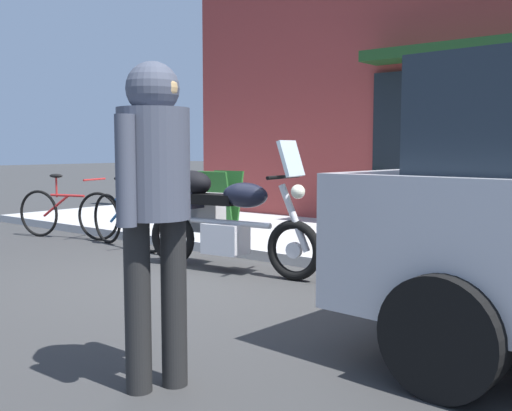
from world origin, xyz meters
TOP-DOWN VIEW (x-y plane):
  - ground_plane at (0.00, 0.00)m, footprint 80.00×80.00m
  - touring_motorcycle at (-0.10, 0.36)m, footprint 2.15×0.63m
  - parked_bicycle at (-1.99, 0.63)m, footprint 1.72×0.48m
  - pedestrian_walking at (1.78, -2.21)m, footprint 0.45×0.55m
  - sandwich_board_sign at (-1.55, 1.95)m, footprint 0.55×0.40m
  - second_bicycle_by_cafe at (-3.32, 0.61)m, footprint 1.68×0.65m

SIDE VIEW (x-z plane):
  - ground_plane at x=0.00m, z-range 0.00..0.00m
  - parked_bicycle at x=-1.99m, z-range -0.09..0.84m
  - second_bicycle_by_cafe at x=-3.32m, z-range -0.09..0.84m
  - sandwich_board_sign at x=-1.55m, z-range 0.12..0.98m
  - touring_motorcycle at x=-0.10m, z-range -0.10..1.28m
  - pedestrian_walking at x=1.78m, z-range 0.23..1.98m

